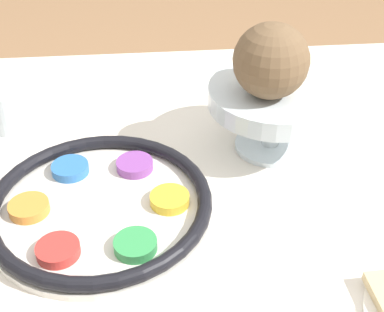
# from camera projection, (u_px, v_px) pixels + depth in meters

# --- Properties ---
(seder_plate) EXTENTS (0.31, 0.31, 0.03)m
(seder_plate) POSITION_uv_depth(u_px,v_px,m) (100.00, 204.00, 0.73)
(seder_plate) COLOR silver
(seder_plate) RESTS_ON dining_table
(fruit_stand) EXTENTS (0.20, 0.20, 0.11)m
(fruit_stand) POSITION_uv_depth(u_px,v_px,m) (274.00, 101.00, 0.82)
(fruit_stand) COLOR silver
(fruit_stand) RESTS_ON dining_table
(orange_fruit) EXTENTS (0.08, 0.08, 0.08)m
(orange_fruit) POSITION_uv_depth(u_px,v_px,m) (276.00, 60.00, 0.79)
(orange_fruit) COLOR orange
(orange_fruit) RESTS_ON fruit_stand
(coconut) EXTENTS (0.11, 0.11, 0.11)m
(coconut) POSITION_uv_depth(u_px,v_px,m) (271.00, 61.00, 0.75)
(coconut) COLOR brown
(coconut) RESTS_ON fruit_stand
(cup_near) EXTENTS (0.06, 0.06, 0.07)m
(cup_near) POSITION_uv_depth(u_px,v_px,m) (9.00, 110.00, 0.89)
(cup_near) COLOR silver
(cup_near) RESTS_ON dining_table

